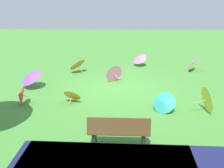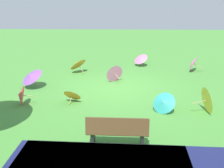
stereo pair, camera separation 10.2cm
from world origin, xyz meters
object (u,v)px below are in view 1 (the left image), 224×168
at_px(parasol_orange_0, 77,64).
at_px(parasol_pink_0, 139,58).
at_px(parasol_yellow_0, 209,99).
at_px(parasol_red_0, 20,95).
at_px(parasol_teal_0, 164,102).
at_px(park_bench, 119,132).
at_px(parasol_pink_2, 113,73).
at_px(parasol_pink_1, 192,63).
at_px(parasol_purple_0, 30,76).
at_px(parasol_orange_1, 73,94).

xyz_separation_m(parasol_orange_0, parasol_pink_0, (-3.28, -1.40, -0.02)).
distance_m(parasol_yellow_0, parasol_red_0, 6.57).
height_order(parasol_teal_0, parasol_pink_0, parasol_pink_0).
relative_size(park_bench, parasol_pink_0, 1.54).
relative_size(parasol_yellow_0, parasol_pink_2, 1.06).
xyz_separation_m(parasol_teal_0, parasol_pink_1, (-2.26, -5.21, 0.10)).
distance_m(parasol_orange_0, parasol_pink_0, 3.57).
distance_m(parasol_yellow_0, parasol_pink_0, 6.50).
bearing_deg(parasol_yellow_0, parasol_orange_0, -43.10).
bearing_deg(park_bench, parasol_purple_0, -51.67).
distance_m(park_bench, parasol_pink_1, 8.45).
relative_size(park_bench, parasol_pink_1, 1.56).
relative_size(parasol_teal_0, parasol_pink_0, 0.94).
distance_m(parasol_teal_0, parasol_pink_1, 5.68).
height_order(parasol_pink_2, parasol_orange_1, parasol_pink_2).
bearing_deg(parasol_pink_1, parasol_purple_0, 20.86).
distance_m(park_bench, parasol_orange_1, 3.57).
distance_m(parasol_red_0, parasol_pink_0, 7.41).
bearing_deg(parasol_pink_0, parasol_purple_0, 38.32).
xyz_separation_m(park_bench, parasol_yellow_0, (-3.04, -2.33, -0.01)).
relative_size(parasol_orange_0, parasol_pink_1, 1.10).
distance_m(parasol_teal_0, parasol_pink_0, 6.22).
distance_m(parasol_pink_2, parasol_orange_1, 2.93).
distance_m(parasol_orange_0, parasol_pink_2, 2.39).
xyz_separation_m(parasol_pink_0, parasol_purple_0, (4.88, 3.86, 0.08)).
distance_m(park_bench, parasol_pink_0, 8.63).
bearing_deg(parasol_orange_1, parasol_yellow_0, 170.31).
height_order(parasol_teal_0, parasol_orange_1, parasol_teal_0).
xyz_separation_m(parasol_teal_0, parasol_orange_1, (3.22, -0.80, -0.03)).
distance_m(park_bench, parasol_purple_0, 5.98).
bearing_deg(parasol_red_0, parasol_pink_2, -138.82).
bearing_deg(park_bench, parasol_pink_2, -87.65).
height_order(park_bench, parasol_pink_0, park_bench).
bearing_deg(parasol_pink_0, parasol_red_0, 50.82).
bearing_deg(park_bench, parasol_pink_0, -97.80).
xyz_separation_m(parasol_yellow_0, parasol_orange_1, (4.73, -0.81, -0.15)).
height_order(parasol_pink_2, parasol_purple_0, parasol_purple_0).
distance_m(parasol_pink_0, parasol_pink_1, 2.81).
height_order(parasol_pink_0, parasol_pink_2, parasol_pink_2).
bearing_deg(parasol_purple_0, parasol_orange_1, 142.43).
bearing_deg(parasol_pink_1, parasol_orange_1, 38.85).
bearing_deg(parasol_purple_0, parasol_pink_0, -141.68).
height_order(parasol_pink_0, parasol_pink_1, parasol_pink_1).
bearing_deg(park_bench, parasol_teal_0, -123.22).
bearing_deg(parasol_pink_1, parasol_teal_0, 66.55).
bearing_deg(parasol_pink_0, park_bench, 82.20).
distance_m(parasol_orange_0, parasol_red_0, 4.56).
bearing_deg(parasol_purple_0, parasol_pink_2, -164.23).
bearing_deg(parasol_orange_1, parasol_pink_1, -141.15).
distance_m(parasol_red_0, parasol_purple_0, 1.90).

